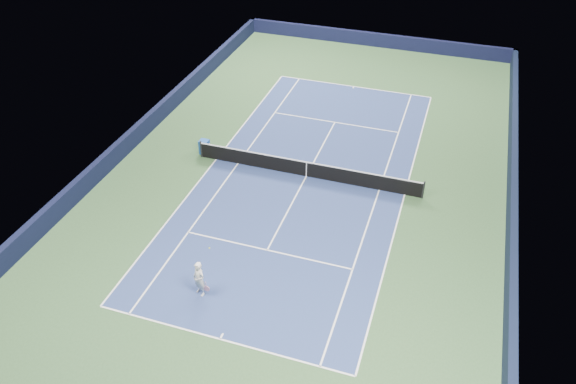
% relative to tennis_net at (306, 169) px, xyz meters
% --- Properties ---
extents(ground, '(40.00, 40.00, 0.00)m').
position_rel_tennis_net_xyz_m(ground, '(0.00, 0.00, -0.50)').
color(ground, '#2D4E2A').
rests_on(ground, ground).
extents(wall_far, '(22.00, 0.35, 1.10)m').
position_rel_tennis_net_xyz_m(wall_far, '(0.00, 19.82, 0.05)').
color(wall_far, black).
rests_on(wall_far, ground).
extents(wall_right, '(0.35, 40.00, 1.10)m').
position_rel_tennis_net_xyz_m(wall_right, '(10.82, 0.00, 0.05)').
color(wall_right, black).
rests_on(wall_right, ground).
extents(wall_left, '(0.35, 40.00, 1.10)m').
position_rel_tennis_net_xyz_m(wall_left, '(-10.82, 0.00, 0.05)').
color(wall_left, black).
rests_on(wall_left, ground).
extents(court_surface, '(10.97, 23.77, 0.01)m').
position_rel_tennis_net_xyz_m(court_surface, '(0.00, 0.00, -0.50)').
color(court_surface, navy).
rests_on(court_surface, ground).
extents(baseline_far, '(10.97, 0.08, 0.00)m').
position_rel_tennis_net_xyz_m(baseline_far, '(0.00, 11.88, -0.50)').
color(baseline_far, white).
rests_on(baseline_far, ground).
extents(baseline_near, '(10.97, 0.08, 0.00)m').
position_rel_tennis_net_xyz_m(baseline_near, '(0.00, -11.88, -0.50)').
color(baseline_near, white).
rests_on(baseline_near, ground).
extents(sideline_doubles_right, '(0.08, 23.77, 0.00)m').
position_rel_tennis_net_xyz_m(sideline_doubles_right, '(5.49, 0.00, -0.50)').
color(sideline_doubles_right, white).
rests_on(sideline_doubles_right, ground).
extents(sideline_doubles_left, '(0.08, 23.77, 0.00)m').
position_rel_tennis_net_xyz_m(sideline_doubles_left, '(-5.49, 0.00, -0.50)').
color(sideline_doubles_left, white).
rests_on(sideline_doubles_left, ground).
extents(sideline_singles_right, '(0.08, 23.77, 0.00)m').
position_rel_tennis_net_xyz_m(sideline_singles_right, '(4.12, 0.00, -0.50)').
color(sideline_singles_right, white).
rests_on(sideline_singles_right, ground).
extents(sideline_singles_left, '(0.08, 23.77, 0.00)m').
position_rel_tennis_net_xyz_m(sideline_singles_left, '(-4.12, 0.00, -0.50)').
color(sideline_singles_left, white).
rests_on(sideline_singles_left, ground).
extents(service_line_far, '(8.23, 0.08, 0.00)m').
position_rel_tennis_net_xyz_m(service_line_far, '(0.00, 6.40, -0.50)').
color(service_line_far, white).
rests_on(service_line_far, ground).
extents(service_line_near, '(8.23, 0.08, 0.00)m').
position_rel_tennis_net_xyz_m(service_line_near, '(0.00, -6.40, -0.50)').
color(service_line_near, white).
rests_on(service_line_near, ground).
extents(center_service_line, '(0.08, 12.80, 0.00)m').
position_rel_tennis_net_xyz_m(center_service_line, '(0.00, 0.00, -0.50)').
color(center_service_line, white).
rests_on(center_service_line, ground).
extents(center_mark_far, '(0.08, 0.30, 0.00)m').
position_rel_tennis_net_xyz_m(center_mark_far, '(0.00, 11.73, -0.50)').
color(center_mark_far, white).
rests_on(center_mark_far, ground).
extents(center_mark_near, '(0.08, 0.30, 0.00)m').
position_rel_tennis_net_xyz_m(center_mark_near, '(0.00, -11.73, -0.50)').
color(center_mark_near, white).
rests_on(center_mark_near, ground).
extents(tennis_net, '(12.90, 0.10, 1.07)m').
position_rel_tennis_net_xyz_m(tennis_net, '(0.00, 0.00, 0.00)').
color(tennis_net, black).
rests_on(tennis_net, ground).
extents(sponsor_cube, '(0.60, 0.50, 0.87)m').
position_rel_tennis_net_xyz_m(sponsor_cube, '(-6.40, 0.42, -0.07)').
color(sponsor_cube, '#1C4DA8').
rests_on(sponsor_cube, ground).
extents(tennis_player, '(0.85, 1.35, 1.83)m').
position_rel_tennis_net_xyz_m(tennis_player, '(-1.77, -9.88, 0.37)').
color(tennis_player, silver).
rests_on(tennis_player, ground).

